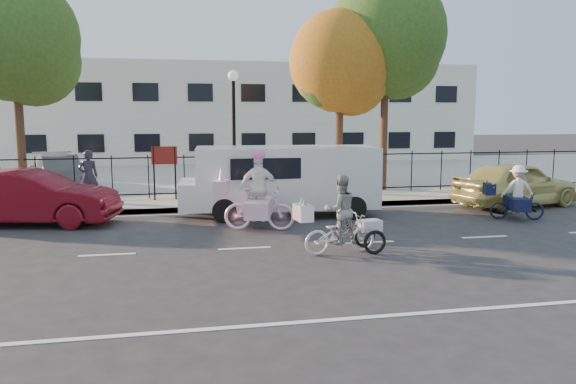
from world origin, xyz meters
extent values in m
plane|color=#333334|center=(0.00, 0.00, 0.00)|extent=(120.00, 120.00, 0.00)
cube|color=#A8A399|center=(0.00, 5.05, 0.07)|extent=(60.00, 0.10, 0.15)
cube|color=#A8A399|center=(0.00, 6.10, 0.07)|extent=(60.00, 2.20, 0.15)
cube|color=#A8A399|center=(0.00, 15.00, 0.07)|extent=(60.00, 15.60, 0.15)
cube|color=silver|center=(0.00, 25.00, 3.00)|extent=(34.00, 10.00, 6.00)
cylinder|color=black|center=(0.50, 6.80, 2.15)|extent=(0.12, 0.12, 4.00)
sphere|color=white|center=(0.50, 6.80, 4.30)|extent=(0.36, 0.36, 0.36)
cylinder|color=black|center=(-2.20, 6.80, 1.05)|extent=(0.06, 0.06, 1.80)
cylinder|color=black|center=(-1.50, 6.80, 1.05)|extent=(0.06, 0.06, 1.80)
cube|color=#59140F|center=(-1.85, 6.80, 1.65)|extent=(0.85, 0.04, 0.60)
imported|color=silver|center=(2.00, -0.85, 0.43)|extent=(1.71, 0.79, 0.87)
imported|color=white|center=(2.00, -0.85, 0.97)|extent=(0.81, 0.67, 1.52)
cube|color=white|center=(1.14, -0.97, 0.96)|extent=(0.36, 0.56, 0.35)
cone|color=white|center=(1.14, -0.85, 1.19)|extent=(0.13, 0.13, 0.17)
cone|color=white|center=(1.14, -1.08, 1.19)|extent=(0.13, 0.13, 0.17)
torus|color=black|center=(2.72, -1.09, 0.27)|extent=(0.54, 0.15, 0.54)
torus|color=black|center=(2.72, -0.42, 0.27)|extent=(0.54, 0.15, 0.54)
cube|color=white|center=(2.72, -0.76, 0.58)|extent=(0.52, 0.40, 0.24)
imported|color=#F8BCD6|center=(0.63, 1.92, 0.56)|extent=(1.93, 0.99, 1.11)
imported|color=white|center=(0.63, 1.92, 1.12)|extent=(1.10, 0.68, 1.76)
cube|color=#D6A2BB|center=(-0.34, 2.18, 1.11)|extent=(0.48, 0.68, 0.40)
cone|color=white|center=(-0.34, 2.18, 1.47)|extent=(0.13, 0.13, 0.36)
cube|color=#D6A2BB|center=(0.63, 1.92, 0.61)|extent=(0.97, 1.56, 0.45)
sphere|color=pink|center=(0.63, 1.92, 1.98)|extent=(0.31, 0.31, 0.31)
imported|color=black|center=(8.15, 1.94, 0.40)|extent=(1.60, 0.96, 0.79)
imported|color=white|center=(8.15, 1.94, 0.89)|extent=(1.01, 0.77, 1.39)
cube|color=black|center=(7.39, 2.18, 0.88)|extent=(0.40, 0.54, 0.32)
cone|color=gold|center=(7.39, 2.34, 1.06)|extent=(0.11, 0.21, 0.28)
cone|color=gold|center=(7.39, 2.02, 1.06)|extent=(0.11, 0.21, 0.28)
cube|color=black|center=(8.15, 1.94, 0.49)|extent=(0.81, 1.24, 0.35)
cube|color=silver|center=(1.75, 3.89, 1.18)|extent=(5.44, 2.37, 1.77)
cube|color=silver|center=(-1.15, 3.89, 0.69)|extent=(0.64, 1.95, 0.79)
cylinder|color=black|center=(-0.12, 3.03, 0.34)|extent=(0.71, 0.31, 0.69)
cylinder|color=black|center=(-0.12, 4.75, 0.34)|extent=(0.71, 0.31, 0.69)
cylinder|color=black|center=(3.62, 3.03, 0.34)|extent=(0.71, 0.31, 0.69)
cylinder|color=black|center=(3.62, 4.75, 0.34)|extent=(0.71, 0.31, 0.69)
imported|color=#600A16|center=(-5.39, 3.88, 0.76)|extent=(4.82, 2.46, 1.52)
imported|color=#C6BF6B|center=(9.40, 3.93, 0.76)|extent=(4.79, 2.96, 1.52)
imported|color=black|center=(-4.30, 6.80, 1.01)|extent=(0.72, 0.58, 1.71)
imported|color=#ACADB4|center=(-6.12, 11.00, 0.81)|extent=(2.92, 4.87, 1.32)
imported|color=#4A4C51|center=(-5.90, 10.77, 0.78)|extent=(2.29, 4.05, 1.26)
imported|color=#ABADB3|center=(5.08, 10.47, 0.86)|extent=(2.24, 4.36, 1.42)
cylinder|color=#442D1D|center=(-6.42, 7.30, 2.38)|extent=(0.28, 0.28, 4.76)
sphere|color=#385B1E|center=(-6.42, 7.30, 5.44)|extent=(4.08, 4.08, 4.08)
sphere|color=#385B1E|center=(-5.92, 7.50, 4.76)|extent=(2.99, 2.99, 2.99)
cylinder|color=#442D1D|center=(4.41, 7.39, 2.14)|extent=(0.28, 0.28, 4.29)
sphere|color=#9F6219|center=(4.41, 7.39, 4.90)|extent=(3.68, 3.68, 3.68)
sphere|color=#9F6219|center=(4.91, 7.59, 4.29)|extent=(2.70, 2.70, 2.70)
cylinder|color=#442D1D|center=(6.28, 7.77, 2.59)|extent=(0.28, 0.28, 5.19)
sphere|color=#385B1E|center=(6.28, 7.77, 5.93)|extent=(4.45, 4.45, 4.45)
sphere|color=#385B1E|center=(6.78, 7.97, 5.19)|extent=(3.26, 3.26, 3.26)
camera|label=1|loc=(-1.49, -12.41, 3.06)|focal=35.00mm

